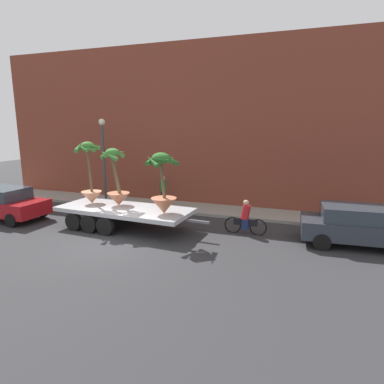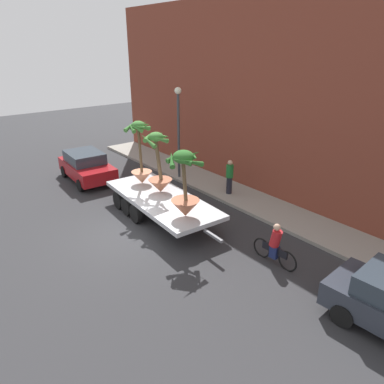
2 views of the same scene
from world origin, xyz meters
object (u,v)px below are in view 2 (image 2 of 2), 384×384
at_px(flatbed_trailer, 158,199).
at_px(potted_palm_front, 185,189).
at_px(pedestrian_near_gate, 230,176).
at_px(potted_palm_rear, 159,170).
at_px(cyclist, 275,246).
at_px(trailing_car, 86,166).
at_px(potted_palm_middle, 141,158).
at_px(street_lamp, 178,122).

xyz_separation_m(flatbed_trailer, potted_palm_front, (2.31, -0.32, 1.32)).
bearing_deg(flatbed_trailer, pedestrian_near_gate, 84.58).
bearing_deg(pedestrian_near_gate, potted_palm_rear, -100.51).
height_order(potted_palm_front, cyclist, potted_palm_front).
bearing_deg(potted_palm_front, trailing_car, -177.80).
bearing_deg(flatbed_trailer, potted_palm_middle, 173.14).
bearing_deg(potted_palm_front, street_lamp, 145.26).
xyz_separation_m(potted_palm_rear, street_lamp, (-2.77, 3.14, 1.24)).
height_order(potted_palm_middle, potted_palm_front, potted_palm_middle).
xyz_separation_m(flatbed_trailer, potted_palm_middle, (-1.67, 0.20, 1.44)).
bearing_deg(cyclist, potted_palm_rear, -172.50).
relative_size(potted_palm_middle, potted_palm_front, 1.14).
relative_size(potted_palm_rear, street_lamp, 0.54).
xyz_separation_m(potted_palm_middle, pedestrian_near_gate, (2.04, 3.71, -1.17)).
height_order(potted_palm_front, trailing_car, potted_palm_front).
bearing_deg(street_lamp, trailing_car, -126.92).
xyz_separation_m(potted_palm_rear, pedestrian_near_gate, (0.67, 3.64, -0.95)).
height_order(potted_palm_rear, pedestrian_near_gate, potted_palm_rear).
bearing_deg(potted_palm_middle, potted_palm_rear, 3.16).
distance_m(potted_palm_rear, trailing_car, 6.00).
relative_size(trailing_car, street_lamp, 0.85).
bearing_deg(street_lamp, cyclist, -15.32).
relative_size(potted_palm_middle, trailing_car, 0.71).
relative_size(potted_palm_middle, cyclist, 1.58).
xyz_separation_m(pedestrian_near_gate, street_lamp, (-3.44, -0.50, 2.19)).
xyz_separation_m(potted_palm_middle, potted_palm_front, (3.97, -0.52, -0.12)).
relative_size(potted_palm_middle, street_lamp, 0.60).
bearing_deg(cyclist, pedestrian_near_gate, 151.05).
relative_size(flatbed_trailer, cyclist, 3.90).
height_order(potted_palm_rear, trailing_car, potted_palm_rear).
xyz_separation_m(flatbed_trailer, street_lamp, (-3.07, 3.41, 2.46)).
distance_m(potted_palm_rear, potted_palm_middle, 1.38).
relative_size(potted_palm_rear, pedestrian_near_gate, 1.54).
bearing_deg(potted_palm_rear, flatbed_trailer, -42.25).
distance_m(potted_palm_rear, cyclist, 6.05).
xyz_separation_m(trailing_car, pedestrian_near_gate, (6.49, 4.56, 0.22)).
bearing_deg(street_lamp, potted_palm_rear, -48.57).
bearing_deg(trailing_car, flatbed_trailer, 5.99).
relative_size(flatbed_trailer, pedestrian_near_gate, 4.20).
height_order(flatbed_trailer, cyclist, cyclist).
bearing_deg(potted_palm_front, potted_palm_rear, 167.19).
xyz_separation_m(potted_palm_rear, potted_palm_front, (2.61, -0.59, 0.10)).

